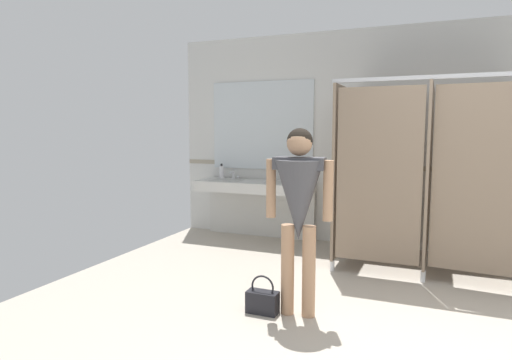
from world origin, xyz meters
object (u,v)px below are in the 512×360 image
person_standing (299,200)px  handbag (263,301)px  soap_dispenser (222,172)px  paper_cup (273,180)px

person_standing → handbag: person_standing is taller
soap_dispenser → paper_cup: soap_dispenser is taller
person_standing → handbag: 0.92m
handbag → paper_cup: paper_cup is taller
person_standing → soap_dispenser: person_standing is taller
handbag → soap_dispenser: bearing=123.5°
person_standing → soap_dispenser: (-1.92, 2.39, -0.06)m
soap_dispenser → paper_cup: 0.95m
person_standing → paper_cup: bearing=115.4°
person_standing → paper_cup: 2.35m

